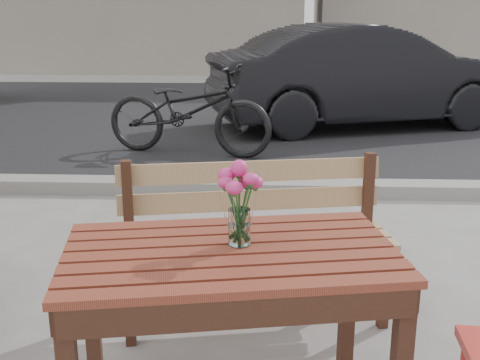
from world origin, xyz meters
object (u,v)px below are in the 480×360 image
object	(u,v)px
main_vase	(239,193)
parked_car	(365,76)
main_table	(231,280)
bicycle	(188,110)

from	to	relation	value
main_vase	parked_car	size ratio (longest dim) A/B	0.08
main_table	main_vase	xyz separation A→B (m)	(0.03, 0.05, 0.33)
main_vase	bicycle	bearing A→B (deg)	99.92
main_table	bicycle	xyz separation A→B (m)	(-0.75, 4.54, -0.12)
parked_car	main_vase	bearing A→B (deg)	150.05
parked_car	bicycle	distance (m)	2.83
main_table	main_vase	distance (m)	0.33
parked_car	bicycle	size ratio (longest dim) A/B	2.20
parked_car	bicycle	world-z (taller)	parked_car
main_table	bicycle	world-z (taller)	bicycle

